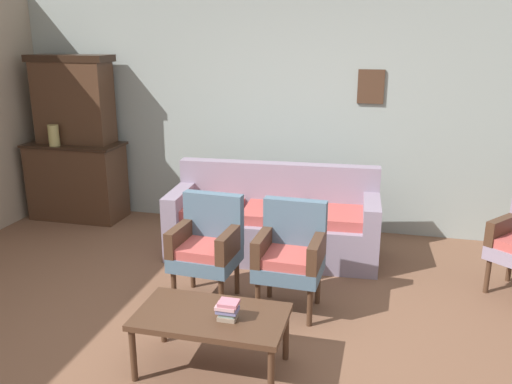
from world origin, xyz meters
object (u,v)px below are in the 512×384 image
side_cabinet (77,181)px  floral_couch (274,224)px  book_stack_on_table (228,310)px  armchair_row_middle (291,252)px  armchair_by_doorway (207,244)px  vase_on_cabinet (54,135)px  coffee_table (211,320)px

side_cabinet → floral_couch: bearing=-11.9°
book_stack_on_table → side_cabinet: bearing=135.9°
armchair_row_middle → armchair_by_doorway: bearing=179.3°
side_cabinet → book_stack_on_table: (2.72, -2.64, 0.02)m
vase_on_cabinet → armchair_row_middle: 3.46m
side_cabinet → vase_on_cabinet: size_ratio=4.66×
book_stack_on_table → coffee_table: bearing=163.9°
armchair_by_doorway → coffee_table: armchair_by_doorway is taller
floral_couch → book_stack_on_table: bearing=-86.0°
armchair_by_doorway → armchair_row_middle: bearing=-0.7°
floral_couch → armchair_by_doorway: same height
side_cabinet → coffee_table: (2.60, -2.60, -0.09)m
armchair_by_doorway → book_stack_on_table: (0.49, -1.01, -0.01)m
armchair_row_middle → floral_couch: bearing=108.9°
coffee_table → book_stack_on_table: size_ratio=6.93×
side_cabinet → book_stack_on_table: side_cabinet is taller
side_cabinet → coffee_table: 3.68m
vase_on_cabinet → floral_couch: vase_on_cabinet is taller
floral_couch → vase_on_cabinet: bearing=172.3°
coffee_table → side_cabinet: bearing=134.9°
armchair_by_doorway → armchair_row_middle: size_ratio=1.00×
armchair_by_doorway → armchair_row_middle: same height
book_stack_on_table → armchair_row_middle: bearing=77.2°
side_cabinet → floral_couch: (2.57, -0.54, -0.14)m
side_cabinet → armchair_by_doorway: (2.24, -1.62, 0.03)m
book_stack_on_table → armchair_by_doorway: bearing=115.6°
armchair_row_middle → coffee_table: armchair_row_middle is taller
book_stack_on_table → vase_on_cabinet: bearing=139.3°
coffee_table → vase_on_cabinet: bearing=138.4°
vase_on_cabinet → armchair_by_doorway: (2.37, -1.45, -0.55)m
vase_on_cabinet → coffee_table: 3.71m
side_cabinet → armchair_row_middle: 3.37m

